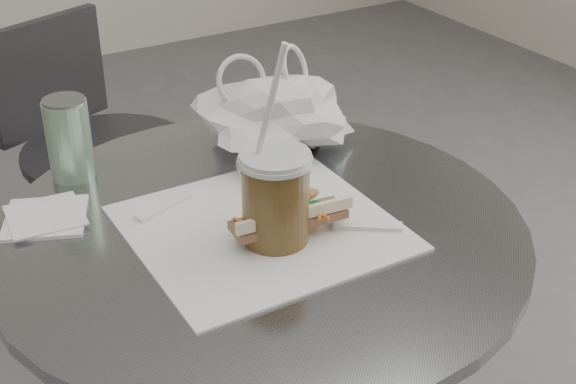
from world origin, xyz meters
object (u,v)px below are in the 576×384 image
iced_coffee (275,197)px  banh_mi (288,216)px  chair_far (102,195)px  sunglasses (302,143)px  drink_can (69,139)px  cafe_table (263,370)px

iced_coffee → banh_mi: bearing=-2.2°
chair_far → sunglasses: sunglasses is taller
chair_far → iced_coffee: (-0.03, -0.93, 0.47)m
drink_can → cafe_table: bearing=-56.5°
cafe_table → drink_can: drink_can is taller
banh_mi → drink_can: bearing=126.7°
cafe_table → chair_far: bearing=88.2°
cafe_table → sunglasses: size_ratio=6.82×
iced_coffee → sunglasses: (0.17, 0.20, -0.05)m
chair_far → banh_mi: (-0.01, -0.93, 0.43)m
cafe_table → chair_far: size_ratio=0.99×
drink_can → banh_mi: bearing=-58.7°
chair_far → banh_mi: banh_mi is taller
cafe_table → banh_mi: 0.31m
banh_mi → iced_coffee: iced_coffee is taller
iced_coffee → chair_far: bearing=88.2°
sunglasses → chair_far: bearing=66.1°
sunglasses → banh_mi: bearing=-160.7°
chair_far → iced_coffee: bearing=66.7°
chair_far → drink_can: (-0.21, -0.61, 0.46)m
chair_far → drink_can: bearing=49.5°
iced_coffee → drink_can: iced_coffee is taller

